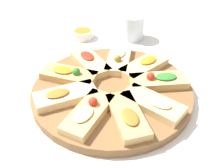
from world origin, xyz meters
name	(u,v)px	position (x,y,z in m)	size (l,w,h in m)	color
ground_plane	(112,94)	(0.00, 0.00, 0.00)	(3.00, 3.00, 0.00)	silver
serving_board	(112,91)	(0.00, 0.00, 0.01)	(0.39, 0.39, 0.02)	brown
focaccia_slice_0	(159,81)	(-0.10, -0.06, 0.03)	(0.15, 0.12, 0.04)	tan
focaccia_slice_1	(144,66)	(-0.04, -0.11, 0.03)	(0.11, 0.15, 0.03)	#DBB775
focaccia_slice_2	(119,59)	(0.03, -0.11, 0.03)	(0.10, 0.15, 0.04)	#E5C689
focaccia_slice_3	(90,62)	(0.10, -0.06, 0.03)	(0.15, 0.13, 0.03)	#DBB775
focaccia_slice_4	(69,75)	(0.12, 0.01, 0.03)	(0.15, 0.08, 0.04)	tan
focaccia_slice_5	(65,96)	(0.08, 0.09, 0.03)	(0.14, 0.15, 0.03)	#E5C689
focaccia_slice_6	(88,113)	(0.00, 0.12, 0.03)	(0.06, 0.14, 0.04)	tan
focaccia_slice_7	(127,116)	(-0.08, 0.09, 0.03)	(0.14, 0.15, 0.03)	tan
focaccia_slice_8	(153,104)	(-0.11, 0.03, 0.03)	(0.15, 0.09, 0.03)	#DBB775
water_glass	(132,27)	(0.07, -0.31, 0.04)	(0.08, 0.08, 0.08)	silver
dipping_bowl	(83,34)	(0.23, -0.24, 0.01)	(0.07, 0.07, 0.03)	silver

